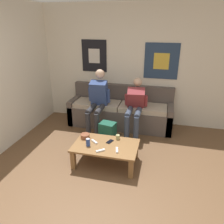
% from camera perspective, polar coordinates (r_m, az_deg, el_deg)
% --- Properties ---
extents(ground_plane, '(18.00, 18.00, 0.00)m').
position_cam_1_polar(ground_plane, '(3.04, -5.11, -23.23)').
color(ground_plane, brown).
extents(wall_back, '(10.00, 0.07, 2.55)m').
position_cam_1_polar(wall_back, '(4.86, 4.91, 11.90)').
color(wall_back, silver).
rests_on(wall_back, ground_plane).
extents(couch, '(2.24, 0.67, 0.87)m').
position_cam_1_polar(couch, '(4.84, 2.23, -0.04)').
color(couch, '#564C47').
rests_on(couch, ground_plane).
extents(coffee_table, '(1.03, 0.63, 0.35)m').
position_cam_1_polar(coffee_table, '(3.57, -1.66, -9.32)').
color(coffee_table, olive).
rests_on(coffee_table, ground_plane).
extents(person_seated_adult, '(0.47, 0.88, 1.27)m').
position_cam_1_polar(person_seated_adult, '(4.48, -3.79, 3.34)').
color(person_seated_adult, '#2D2D33').
rests_on(person_seated_adult, ground_plane).
extents(person_seated_teen, '(0.47, 0.92, 1.12)m').
position_cam_1_polar(person_seated_teen, '(4.36, 5.99, 1.71)').
color(person_seated_teen, '#384256').
rests_on(person_seated_teen, ground_plane).
extents(backpack, '(0.33, 0.30, 0.38)m').
position_cam_1_polar(backpack, '(4.24, -1.20, -5.37)').
color(backpack, '#1E5642').
rests_on(backpack, ground_plane).
extents(ceramic_bowl, '(0.16, 0.16, 0.07)m').
position_cam_1_polar(ceramic_bowl, '(3.74, -7.05, -6.15)').
color(ceramic_bowl, brown).
rests_on(ceramic_bowl, coffee_table).
extents(pillar_candle, '(0.07, 0.07, 0.09)m').
position_cam_1_polar(pillar_candle, '(3.68, 1.51, -6.54)').
color(pillar_candle, tan).
rests_on(pillar_candle, coffee_table).
extents(drink_can_blue, '(0.07, 0.07, 0.12)m').
position_cam_1_polar(drink_can_blue, '(3.50, -6.28, -7.85)').
color(drink_can_blue, '#28479E').
rests_on(drink_can_blue, coffee_table).
extents(game_controller_near_left, '(0.07, 0.15, 0.03)m').
position_cam_1_polar(game_controller_near_left, '(3.38, 1.31, -9.92)').
color(game_controller_near_left, white).
rests_on(game_controller_near_left, coffee_table).
extents(game_controller_near_right, '(0.13, 0.12, 0.03)m').
position_cam_1_polar(game_controller_near_right, '(3.60, -4.62, -7.73)').
color(game_controller_near_right, white).
rests_on(game_controller_near_right, coffee_table).
extents(game_controller_far_center, '(0.13, 0.12, 0.03)m').
position_cam_1_polar(game_controller_far_center, '(3.37, -3.05, -10.05)').
color(game_controller_far_center, white).
rests_on(game_controller_far_center, coffee_table).
extents(cell_phone, '(0.11, 0.15, 0.01)m').
position_cam_1_polar(cell_phone, '(3.61, -0.55, -7.73)').
color(cell_phone, black).
rests_on(cell_phone, coffee_table).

